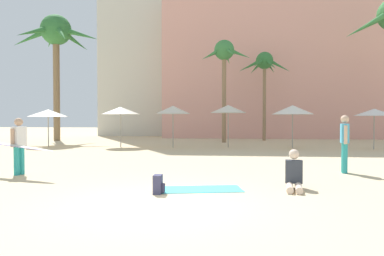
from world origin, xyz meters
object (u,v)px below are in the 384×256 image
cafe_umbrella_3 (374,112)px  person_far_right (17,144)px  beach_towel (200,189)px  cafe_umbrella_0 (121,111)px  cafe_umbrella_5 (293,110)px  cafe_umbrella_2 (48,113)px  palm_tree_right (56,37)px  person_mid_left (345,141)px  palm_tree_left (224,57)px  palm_tree_center (264,66)px  backpack (158,185)px  person_mid_right (294,175)px  cafe_umbrella_1 (173,110)px  cafe_umbrella_4 (228,109)px

cafe_umbrella_3 → person_far_right: bearing=-143.5°
beach_towel → person_far_right: size_ratio=0.64×
cafe_umbrella_0 → cafe_umbrella_3: cafe_umbrella_0 is taller
cafe_umbrella_5 → person_far_right: 14.75m
cafe_umbrella_2 → palm_tree_right: bearing=112.5°
cafe_umbrella_5 → cafe_umbrella_0: bearing=-177.0°
cafe_umbrella_3 → person_mid_left: 10.02m
palm_tree_left → cafe_umbrella_0: 8.63m
palm_tree_center → backpack: 21.21m
person_mid_right → person_mid_left: bearing=152.5°
palm_tree_center → beach_towel: palm_tree_center is taller
person_far_right → palm_tree_left: bearing=80.1°
cafe_umbrella_0 → cafe_umbrella_2: 4.43m
palm_tree_right → cafe_umbrella_1: bearing=-30.1°
cafe_umbrella_1 → cafe_umbrella_4: size_ratio=0.98×
cafe_umbrella_5 → person_far_right: size_ratio=0.80×
person_mid_left → cafe_umbrella_2: bearing=159.0°
palm_tree_right → cafe_umbrella_3: 22.60m
cafe_umbrella_5 → person_mid_right: (-2.09, -12.17, -1.86)m
palm_tree_left → cafe_umbrella_1: size_ratio=2.97×
palm_tree_center → palm_tree_right: palm_tree_right is taller
cafe_umbrella_0 → backpack: (4.75, -12.48, -1.95)m
person_mid_left → cafe_umbrella_5: bearing=100.3°
palm_tree_left → backpack: size_ratio=17.19×
cafe_umbrella_1 → person_mid_right: bearing=-67.9°
palm_tree_right → cafe_umbrella_3: size_ratio=4.32×
palm_tree_center → person_mid_right: bearing=-93.5°
cafe_umbrella_5 → palm_tree_center: bearing=97.4°
cafe_umbrella_2 → cafe_umbrella_4: bearing=3.5°
cafe_umbrella_3 → person_mid_left: size_ratio=1.25×
cafe_umbrella_2 → cafe_umbrella_5: bearing=2.3°
palm_tree_right → cafe_umbrella_5: size_ratio=3.92×
cafe_umbrella_5 → person_far_right: bearing=-132.1°
palm_tree_left → cafe_umbrella_1: bearing=-120.5°
palm_tree_right → person_mid_right: size_ratio=10.23×
palm_tree_right → cafe_umbrella_3: palm_tree_right is taller
cafe_umbrella_1 → person_mid_left: bearing=-52.8°
palm_tree_right → person_mid_left: (16.70, -14.67, -6.91)m
palm_tree_left → cafe_umbrella_4: 5.71m
cafe_umbrella_1 → person_far_right: bearing=-106.2°
cafe_umbrella_4 → cafe_umbrella_5: (3.66, -0.08, -0.06)m
palm_tree_center → palm_tree_right: (-15.87, -1.78, 2.17)m
cafe_umbrella_0 → cafe_umbrella_1: bearing=0.3°
palm_tree_left → beach_towel: (-0.33, -16.82, -5.99)m
palm_tree_right → cafe_umbrella_2: bearing=-67.5°
cafe_umbrella_4 → person_far_right: bearing=-119.4°
person_far_right → cafe_umbrella_4: bearing=71.8°
cafe_umbrella_2 → backpack: size_ratio=5.69×
person_mid_right → person_mid_left: person_mid_left is taller
person_mid_right → cafe_umbrella_3: bearing=160.0°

